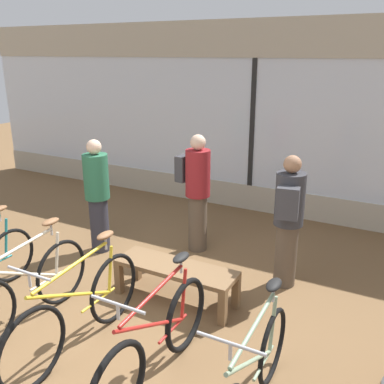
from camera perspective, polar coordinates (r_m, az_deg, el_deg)
name	(u,v)px	position (r m, az deg, el deg)	size (l,w,h in m)	color
ground_plane	(97,339)	(4.55, -12.55, -18.59)	(24.00, 24.00, 0.00)	brown
shop_back_wall	(253,118)	(7.37, 8.14, 9.80)	(12.00, 0.08, 3.20)	#B2A893
bicycle_left	(27,289)	(4.75, -21.14, -11.94)	(0.46, 1.72, 1.05)	black
bicycle_center	(79,311)	(4.25, -14.86, -15.04)	(0.46, 1.81, 1.05)	black
bicycle_right	(157,342)	(3.79, -4.75, -19.34)	(0.46, 1.74, 1.03)	black
bicycle_far_right	(253,378)	(3.51, 8.08, -23.31)	(0.46, 1.66, 1.01)	black
display_bench	(176,272)	(4.86, -2.19, -10.59)	(1.40, 0.44, 0.43)	brown
customer_near_rack	(288,218)	(5.06, 12.72, -3.45)	(0.39, 0.52, 1.61)	brown
customer_by_window	(197,189)	(5.87, 0.62, 0.34)	(0.51, 0.38, 1.66)	brown
customer_mid_floor	(97,194)	(6.00, -12.51, -0.31)	(0.48, 0.48, 1.60)	#2D2D38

